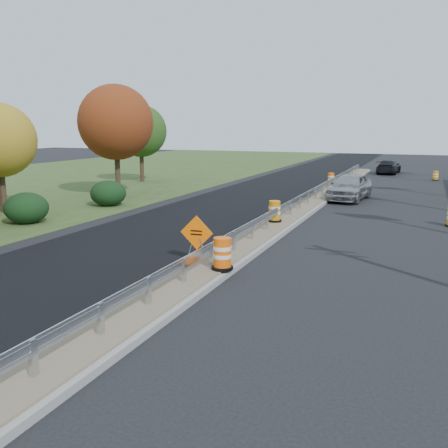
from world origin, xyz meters
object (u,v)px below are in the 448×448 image
at_px(caution_sign, 197,250).
at_px(barrel_median_near, 222,254).
at_px(barrel_median_mid, 274,212).
at_px(barrel_median_far, 331,179).
at_px(barrel_shoulder_far, 436,176).
at_px(car_silver, 350,187).
at_px(car_dark_far, 389,167).

xyz_separation_m(caution_sign, barrel_median_near, (1.45, -1.20, 0.30)).
distance_m(barrel_median_mid, barrel_median_far, 16.48).
bearing_deg(barrel_shoulder_far, barrel_median_far, -132.51).
relative_size(barrel_median_near, barrel_median_mid, 1.03).
height_order(barrel_median_mid, car_silver, car_silver).
bearing_deg(barrel_median_far, barrel_median_near, -87.45).
bearing_deg(car_silver, barrel_median_near, -87.33).
bearing_deg(barrel_shoulder_far, barrel_median_near, -101.07).
height_order(barrel_median_near, barrel_shoulder_far, barrel_median_near).
bearing_deg(barrel_shoulder_far, caution_sign, -103.96).
distance_m(barrel_median_near, barrel_shoulder_far, 33.60).
bearing_deg(barrel_median_near, car_silver, 86.09).
relative_size(caution_sign, barrel_median_mid, 1.67).
bearing_deg(barrel_median_far, caution_sign, -90.85).
relative_size(caution_sign, car_dark_far, 0.35).
xyz_separation_m(barrel_median_near, barrel_shoulder_far, (6.45, 32.97, -0.33)).
bearing_deg(barrel_median_near, barrel_shoulder_far, 78.93).
bearing_deg(caution_sign, barrel_median_far, 85.92).
distance_m(caution_sign, barrel_median_mid, 7.10).
bearing_deg(caution_sign, barrel_shoulder_far, 72.80).
distance_m(caution_sign, barrel_shoulder_far, 32.74).
xyz_separation_m(caution_sign, barrel_median_mid, (0.70, 7.06, 0.28)).
xyz_separation_m(barrel_median_near, car_silver, (1.25, 18.27, 0.14)).
height_order(barrel_median_near, car_dark_far, car_dark_far).
distance_m(barrel_median_near, barrel_median_far, 24.76).
distance_m(barrel_median_near, car_silver, 18.32).
bearing_deg(car_dark_far, barrel_median_far, 79.78).
bearing_deg(barrel_median_near, car_dark_far, 86.71).
bearing_deg(car_dark_far, car_silver, 91.03).
xyz_separation_m(caution_sign, car_silver, (2.70, 17.07, 0.44)).
bearing_deg(car_silver, barrel_median_far, 116.56).
bearing_deg(car_dark_far, barrel_shoulder_far, 134.43).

